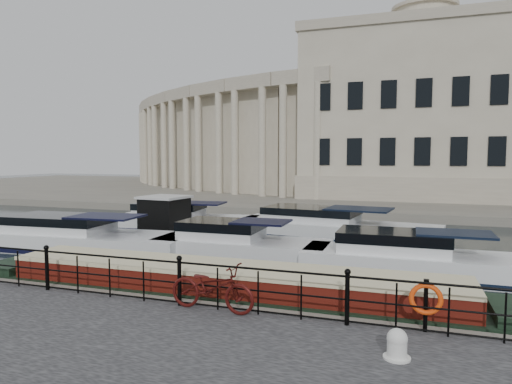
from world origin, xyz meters
TOP-DOWN VIEW (x-y plane):
  - ground_plane at (0.00, 0.00)m, footprint 160.00×160.00m
  - far_bank at (0.00, 39.00)m, footprint 120.00×42.00m
  - railing at (0.00, -2.25)m, footprint 24.14×0.14m
  - civic_building at (-1.00, 34.71)m, footprint 53.55×31.84m
  - bicycle at (0.91, -2.36)m, footprint 2.19×0.90m
  - mooring_bollard at (5.06, -3.61)m, footprint 0.48×0.48m
  - life_ring_post at (5.57, -2.17)m, footprint 0.67×0.19m
  - narrowboat at (0.50, -0.65)m, footprint 15.73×2.26m
  - harbour_hut at (-6.86, 8.86)m, footprint 3.21×2.77m
  - cabin_cruisers at (-2.19, 7.65)m, footprint 23.29×10.74m

SIDE VIEW (x-z plane):
  - ground_plane at x=0.00m, z-range 0.00..0.00m
  - far_bank at x=0.00m, z-range 0.00..0.55m
  - narrowboat at x=0.50m, z-range -0.42..1.15m
  - cabin_cruisers at x=-2.19m, z-range -0.63..1.36m
  - mooring_bollard at x=5.06m, z-range 0.53..1.08m
  - harbour_hut at x=-6.86m, z-range -0.14..2.04m
  - bicycle at x=0.91m, z-range 0.55..1.68m
  - railing at x=0.00m, z-range 0.59..1.81m
  - life_ring_post at x=5.57m, z-range 0.69..1.78m
  - civic_building at x=-1.00m, z-range -1.39..15.46m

